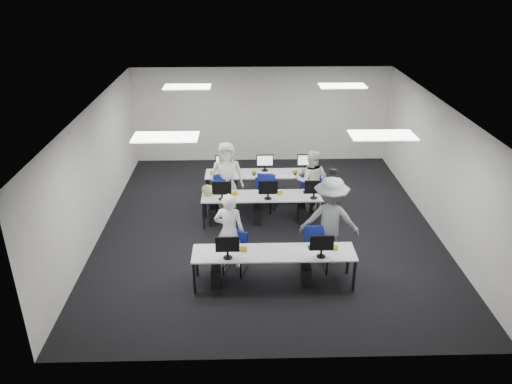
{
  "coord_description": "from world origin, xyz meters",
  "views": [
    {
      "loc": [
        -0.57,
        -10.74,
        5.92
      ],
      "look_at": [
        -0.29,
        -0.17,
        1.0
      ],
      "focal_mm": 35.0,
      "sensor_mm": 36.0,
      "label": 1
    }
  ],
  "objects_px": {
    "desk_mid": "(268,197)",
    "chair_1": "(315,257)",
    "chair_4": "(309,201)",
    "photographer": "(330,220)",
    "chair_5": "(218,198)",
    "chair_7": "(312,195)",
    "chair_2": "(223,201)",
    "chair_6": "(268,195)",
    "chair_0": "(235,260)",
    "student_2": "(227,175)",
    "chair_3": "(263,201)",
    "student_1": "(311,180)",
    "student_3": "(313,182)",
    "desk_front": "(274,254)",
    "student_0": "(229,231)"
  },
  "relations": [
    {
      "from": "chair_0",
      "to": "student_3",
      "type": "distance_m",
      "value": 3.52
    },
    {
      "from": "chair_2",
      "to": "chair_7",
      "type": "relative_size",
      "value": 0.98
    },
    {
      "from": "desk_front",
      "to": "student_3",
      "type": "bearing_deg",
      "value": 70.33
    },
    {
      "from": "student_3",
      "to": "student_0",
      "type": "bearing_deg",
      "value": -105.12
    },
    {
      "from": "desk_mid",
      "to": "chair_6",
      "type": "xyz_separation_m",
      "value": [
        0.06,
        0.94,
        -0.37
      ]
    },
    {
      "from": "chair_5",
      "to": "chair_6",
      "type": "relative_size",
      "value": 0.87
    },
    {
      "from": "chair_0",
      "to": "student_1",
      "type": "bearing_deg",
      "value": 75.16
    },
    {
      "from": "student_2",
      "to": "desk_mid",
      "type": "bearing_deg",
      "value": -48.88
    },
    {
      "from": "chair_1",
      "to": "chair_4",
      "type": "bearing_deg",
      "value": 83.7
    },
    {
      "from": "chair_3",
      "to": "student_0",
      "type": "distance_m",
      "value": 2.8
    },
    {
      "from": "chair_0",
      "to": "chair_1",
      "type": "bearing_deg",
      "value": 20.04
    },
    {
      "from": "chair_4",
      "to": "chair_6",
      "type": "relative_size",
      "value": 0.93
    },
    {
      "from": "chair_4",
      "to": "photographer",
      "type": "relative_size",
      "value": 0.47
    },
    {
      "from": "chair_2",
      "to": "chair_5",
      "type": "xyz_separation_m",
      "value": [
        -0.14,
        0.29,
        -0.03
      ]
    },
    {
      "from": "desk_mid",
      "to": "chair_4",
      "type": "height_order",
      "value": "chair_4"
    },
    {
      "from": "desk_front",
      "to": "chair_2",
      "type": "distance_m",
      "value": 3.4
    },
    {
      "from": "desk_mid",
      "to": "chair_1",
      "type": "height_order",
      "value": "chair_1"
    },
    {
      "from": "chair_7",
      "to": "student_1",
      "type": "xyz_separation_m",
      "value": [
        -0.07,
        -0.2,
        0.51
      ]
    },
    {
      "from": "desk_mid",
      "to": "chair_1",
      "type": "relative_size",
      "value": 3.42
    },
    {
      "from": "chair_1",
      "to": "chair_4",
      "type": "distance_m",
      "value": 2.68
    },
    {
      "from": "desk_front",
      "to": "student_2",
      "type": "distance_m",
      "value": 3.68
    },
    {
      "from": "desk_front",
      "to": "desk_mid",
      "type": "height_order",
      "value": "same"
    },
    {
      "from": "desk_mid",
      "to": "chair_3",
      "type": "distance_m",
      "value": 0.78
    },
    {
      "from": "desk_front",
      "to": "photographer",
      "type": "bearing_deg",
      "value": 34.25
    },
    {
      "from": "chair_7",
      "to": "chair_2",
      "type": "bearing_deg",
      "value": -162.24
    },
    {
      "from": "chair_0",
      "to": "desk_front",
      "type": "bearing_deg",
      "value": -11.49
    },
    {
      "from": "chair_0",
      "to": "student_0",
      "type": "distance_m",
      "value": 0.62
    },
    {
      "from": "photographer",
      "to": "chair_4",
      "type": "bearing_deg",
      "value": -78.84
    },
    {
      "from": "chair_7",
      "to": "student_1",
      "type": "distance_m",
      "value": 0.55
    },
    {
      "from": "chair_7",
      "to": "photographer",
      "type": "height_order",
      "value": "photographer"
    },
    {
      "from": "chair_0",
      "to": "chair_7",
      "type": "relative_size",
      "value": 0.89
    },
    {
      "from": "desk_front",
      "to": "chair_6",
      "type": "xyz_separation_m",
      "value": [
        0.06,
        3.54,
        -0.37
      ]
    },
    {
      "from": "desk_front",
      "to": "chair_5",
      "type": "height_order",
      "value": "chair_5"
    },
    {
      "from": "chair_0",
      "to": "student_2",
      "type": "xyz_separation_m",
      "value": [
        -0.25,
        3.08,
        0.61
      ]
    },
    {
      "from": "chair_0",
      "to": "chair_1",
      "type": "distance_m",
      "value": 1.67
    },
    {
      "from": "chair_4",
      "to": "chair_7",
      "type": "bearing_deg",
      "value": 72.95
    },
    {
      "from": "student_2",
      "to": "student_1",
      "type": "bearing_deg",
      "value": -12.82
    },
    {
      "from": "student_2",
      "to": "chair_0",
      "type": "bearing_deg",
      "value": -91.77
    },
    {
      "from": "chair_6",
      "to": "student_3",
      "type": "xyz_separation_m",
      "value": [
        1.13,
        -0.2,
        0.44
      ]
    },
    {
      "from": "photographer",
      "to": "chair_1",
      "type": "bearing_deg",
      "value": 55.33
    },
    {
      "from": "chair_3",
      "to": "chair_7",
      "type": "distance_m",
      "value": 1.31
    },
    {
      "from": "chair_0",
      "to": "chair_6",
      "type": "relative_size",
      "value": 0.88
    },
    {
      "from": "student_1",
      "to": "student_2",
      "type": "distance_m",
      "value": 2.17
    },
    {
      "from": "chair_0",
      "to": "chair_6",
      "type": "bearing_deg",
      "value": 93.91
    },
    {
      "from": "chair_2",
      "to": "chair_4",
      "type": "xyz_separation_m",
      "value": [
        2.21,
        -0.04,
        -0.01
      ]
    },
    {
      "from": "chair_5",
      "to": "chair_7",
      "type": "xyz_separation_m",
      "value": [
        2.47,
        0.01,
        0.04
      ]
    },
    {
      "from": "chair_3",
      "to": "chair_5",
      "type": "height_order",
      "value": "chair_3"
    },
    {
      "from": "photographer",
      "to": "chair_5",
      "type": "bearing_deg",
      "value": -38.93
    },
    {
      "from": "desk_mid",
      "to": "student_1",
      "type": "bearing_deg",
      "value": 31.4
    },
    {
      "from": "chair_2",
      "to": "chair_6",
      "type": "xyz_separation_m",
      "value": [
        1.18,
        0.34,
        0.01
      ]
    }
  ]
}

